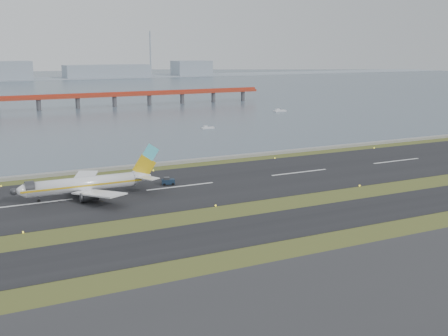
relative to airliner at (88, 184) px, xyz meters
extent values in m
plane|color=#364B1A|center=(25.66, -30.79, -3.46)|extent=(1000.00, 1000.00, 0.00)
cube|color=#313134|center=(25.66, -85.79, -3.41)|extent=(1000.00, 50.00, 0.10)
cube|color=black|center=(25.66, -42.79, -3.41)|extent=(1000.00, 18.00, 0.10)
cube|color=black|center=(25.66, -0.79, -3.41)|extent=(1000.00, 45.00, 0.10)
cube|color=gray|center=(25.66, 29.21, -2.96)|extent=(1000.00, 2.50, 1.00)
cube|color=#435460|center=(25.66, 429.21, -3.46)|extent=(1400.00, 800.00, 1.30)
cube|color=#AA321D|center=(45.66, 219.21, 4.04)|extent=(260.00, 5.00, 1.60)
cube|color=#AA321D|center=(45.66, 219.21, 5.54)|extent=(260.00, 0.40, 1.40)
cylinder|color=#4C4C51|center=(45.66, 219.21, -0.46)|extent=(2.80, 2.80, 7.00)
cylinder|color=#4C4C51|center=(141.66, 219.21, -0.46)|extent=(2.80, 2.80, 7.00)
cube|color=#909DAA|center=(35.66, 589.21, 7.54)|extent=(70.00, 35.00, 22.00)
cube|color=#909DAA|center=(165.66, 589.21, 4.54)|extent=(110.00, 35.00, 16.00)
cube|color=#909DAA|center=(285.66, 589.21, 6.54)|extent=(50.00, 35.00, 20.00)
cylinder|color=#909DAA|center=(225.66, 589.21, 26.54)|extent=(1.80, 1.80, 60.00)
cylinder|color=white|center=(-1.50, 0.00, 0.04)|extent=(28.00, 3.80, 3.80)
cone|color=white|center=(-17.10, 0.00, 0.04)|extent=(3.20, 3.80, 3.80)
cone|color=white|center=(14.70, 0.00, 0.34)|extent=(5.00, 3.80, 3.80)
cube|color=gold|center=(-1.50, -1.92, 0.04)|extent=(31.00, 0.06, 0.45)
cube|color=gold|center=(-1.50, 1.92, 0.04)|extent=(31.00, 0.06, 0.45)
cube|color=white|center=(0.70, -8.50, -0.66)|extent=(11.31, 15.89, 1.66)
cube|color=white|center=(0.70, 8.50, -0.66)|extent=(11.31, 15.89, 1.66)
cylinder|color=#343438|center=(-1.00, -6.00, -1.86)|extent=(4.20, 2.10, 2.10)
cylinder|color=#343438|center=(-1.00, 6.00, -1.86)|extent=(4.20, 2.10, 2.10)
cube|color=gold|center=(15.50, 0.00, 3.24)|extent=(6.80, 0.35, 6.85)
cube|color=#55DAF1|center=(17.40, 0.00, 6.94)|extent=(4.85, 0.37, 4.90)
cube|color=white|center=(15.00, -3.80, 0.84)|extent=(5.64, 6.80, 0.22)
cube|color=white|center=(15.00, 3.80, 0.84)|extent=(5.64, 6.80, 0.22)
cylinder|color=black|center=(-12.50, 0.00, -3.01)|extent=(0.80, 0.28, 0.80)
cylinder|color=black|center=(0.00, -2.80, -2.91)|extent=(1.00, 0.38, 1.00)
cylinder|color=black|center=(0.00, 2.80, -2.91)|extent=(1.00, 0.38, 1.00)
cube|color=#142437|center=(23.27, 2.56, -2.45)|extent=(3.95, 2.82, 1.34)
cube|color=#343438|center=(22.84, 2.67, -1.56)|extent=(1.92, 2.00, 0.78)
cylinder|color=black|center=(21.87, 1.99, -3.07)|extent=(0.84, 0.52, 0.78)
cylinder|color=black|center=(22.30, 3.72, -3.07)|extent=(0.84, 0.52, 0.78)
cylinder|color=black|center=(24.24, 1.39, -3.07)|extent=(0.84, 0.52, 0.78)
cylinder|color=black|center=(24.68, 3.12, -3.07)|extent=(0.84, 0.52, 0.78)
cube|color=silver|center=(81.36, 99.73, -3.11)|extent=(6.18, 2.38, 0.78)
cube|color=silver|center=(80.06, 99.84, -2.42)|extent=(1.83, 1.52, 0.78)
cube|color=silver|center=(151.36, 146.07, -3.01)|extent=(7.97, 2.76, 1.01)
cube|color=silver|center=(149.67, 146.01, -2.11)|extent=(2.32, 1.88, 1.01)
camera|label=1|loc=(-32.13, -142.59, 34.76)|focal=45.00mm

